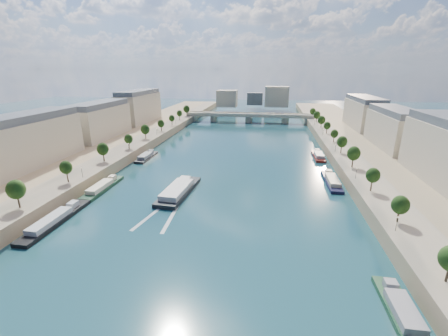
% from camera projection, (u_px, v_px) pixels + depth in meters
% --- Properties ---
extents(ground, '(700.00, 700.00, 0.00)m').
position_uv_depth(ground, '(227.00, 172.00, 138.94)').
color(ground, '#0C2C35').
rests_on(ground, ground).
extents(quay_left, '(44.00, 520.00, 5.00)m').
position_uv_depth(quay_left, '(83.00, 160.00, 148.53)').
color(quay_left, '#9E8460').
rests_on(quay_left, ground).
extents(quay_right, '(44.00, 520.00, 5.00)m').
position_uv_depth(quay_right, '(393.00, 175.00, 127.77)').
color(quay_right, '#9E8460').
rests_on(quay_right, ground).
extents(pave_left, '(14.00, 520.00, 0.10)m').
position_uv_depth(pave_left, '(111.00, 156.00, 145.57)').
color(pave_left, gray).
rests_on(pave_left, quay_left).
extents(pave_right, '(14.00, 520.00, 0.10)m').
position_uv_depth(pave_right, '(357.00, 167.00, 129.13)').
color(pave_right, gray).
rests_on(pave_right, quay_right).
extents(trees_left, '(4.80, 268.80, 8.26)m').
position_uv_depth(trees_left, '(116.00, 144.00, 145.45)').
color(trees_left, '#382B1E').
rests_on(trees_left, ground).
extents(trees_right, '(4.80, 268.80, 8.26)m').
position_uv_depth(trees_right, '(349.00, 149.00, 137.10)').
color(trees_right, '#382B1E').
rests_on(trees_right, ground).
extents(lamps_left, '(0.36, 200.36, 4.28)m').
position_uv_depth(lamps_left, '(108.00, 157.00, 134.68)').
color(lamps_left, black).
rests_on(lamps_left, ground).
extents(lamps_right, '(0.36, 200.36, 4.28)m').
position_uv_depth(lamps_right, '(345.00, 157.00, 133.62)').
color(lamps_right, black).
rests_on(lamps_right, ground).
extents(buildings_left, '(16.00, 226.00, 23.20)m').
position_uv_depth(buildings_left, '(70.00, 127.00, 157.28)').
color(buildings_left, '#C5B797').
rests_on(buildings_left, ground).
extents(buildings_right, '(16.00, 226.00, 23.20)m').
position_uv_depth(buildings_right, '(420.00, 137.00, 132.78)').
color(buildings_right, '#C5B797').
rests_on(buildings_right, ground).
extents(skyline, '(79.00, 42.00, 22.00)m').
position_uv_depth(skyline, '(257.00, 98.00, 339.86)').
color(skyline, '#C5B797').
rests_on(skyline, ground).
extents(bridge, '(112.00, 12.00, 8.15)m').
position_uv_depth(bridge, '(249.00, 116.00, 267.31)').
color(bridge, '#C1B79E').
rests_on(bridge, ground).
extents(tour_barge, '(10.43, 30.02, 4.01)m').
position_uv_depth(tour_barge, '(179.00, 191.00, 114.37)').
color(tour_barge, black).
rests_on(tour_barge, ground).
extents(wake, '(10.75, 26.03, 0.04)m').
position_uv_depth(wake, '(164.00, 213.00, 99.19)').
color(wake, silver).
rests_on(wake, ground).
extents(moored_barges_left, '(5.00, 162.71, 3.60)m').
position_uv_depth(moored_barges_left, '(66.00, 213.00, 97.10)').
color(moored_barges_left, '#1B263D').
rests_on(moored_barges_left, ground).
extents(moored_barges_right, '(5.00, 170.08, 3.60)m').
position_uv_depth(moored_barges_right, '(354.00, 223.00, 90.77)').
color(moored_barges_right, black).
rests_on(moored_barges_right, ground).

